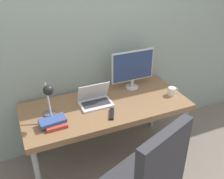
{
  "coord_description": "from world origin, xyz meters",
  "views": [
    {
      "loc": [
        -0.82,
        -1.69,
        2.13
      ],
      "look_at": [
        0.05,
        0.33,
        0.89
      ],
      "focal_mm": 42.0,
      "sensor_mm": 36.0,
      "label": 1
    }
  ],
  "objects_px": {
    "laptop": "(95,100)",
    "book_stack": "(54,122)",
    "monitor": "(133,67)",
    "desk_lamp": "(49,96)",
    "mug": "(172,91)"
  },
  "relations": [
    {
      "from": "laptop",
      "to": "book_stack",
      "type": "height_order",
      "value": "laptop"
    },
    {
      "from": "laptop",
      "to": "book_stack",
      "type": "bearing_deg",
      "value": -157.69
    },
    {
      "from": "laptop",
      "to": "monitor",
      "type": "bearing_deg",
      "value": 17.61
    },
    {
      "from": "monitor",
      "to": "desk_lamp",
      "type": "distance_m",
      "value": 1.0
    },
    {
      "from": "book_stack",
      "to": "mug",
      "type": "bearing_deg",
      "value": 1.45
    },
    {
      "from": "monitor",
      "to": "mug",
      "type": "relative_size",
      "value": 4.05
    },
    {
      "from": "monitor",
      "to": "book_stack",
      "type": "xyz_separation_m",
      "value": [
        -0.95,
        -0.34,
        -0.22
      ]
    },
    {
      "from": "monitor",
      "to": "mug",
      "type": "distance_m",
      "value": 0.49
    },
    {
      "from": "laptop",
      "to": "book_stack",
      "type": "xyz_separation_m",
      "value": [
        -0.46,
        -0.19,
        -0.02
      ]
    },
    {
      "from": "laptop",
      "to": "desk_lamp",
      "type": "relative_size",
      "value": 0.84
    },
    {
      "from": "monitor",
      "to": "book_stack",
      "type": "distance_m",
      "value": 1.03
    },
    {
      "from": "desk_lamp",
      "to": "book_stack",
      "type": "distance_m",
      "value": 0.24
    },
    {
      "from": "monitor",
      "to": "book_stack",
      "type": "relative_size",
      "value": 2.01
    },
    {
      "from": "desk_lamp",
      "to": "mug",
      "type": "height_order",
      "value": "desk_lamp"
    },
    {
      "from": "laptop",
      "to": "monitor",
      "type": "relative_size",
      "value": 0.67
    }
  ]
}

